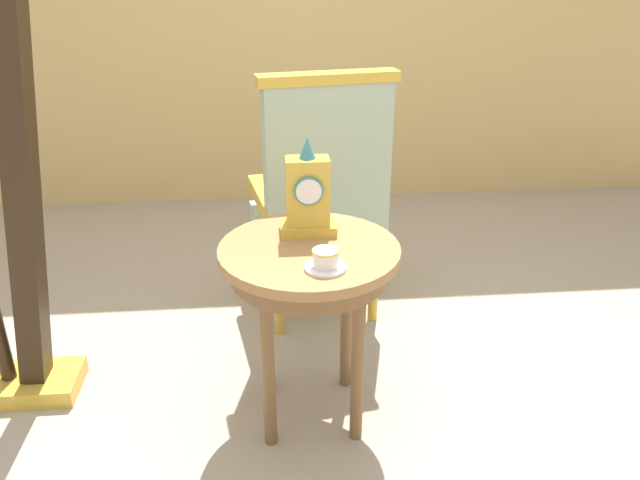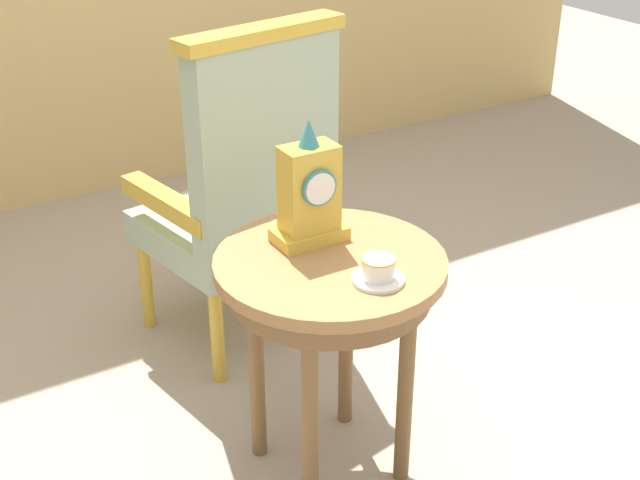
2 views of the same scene
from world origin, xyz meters
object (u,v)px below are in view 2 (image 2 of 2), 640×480
Objects in this scene: side_table at (330,289)px; mantel_clock at (309,194)px; teacup_left at (378,271)px; armchair at (245,188)px.

mantel_clock is (0.00, 0.11, 0.23)m from side_table.
teacup_left is 0.11× the size of armchair.
mantel_clock is at bearing 97.13° from teacup_left.
teacup_left is at bearing -93.98° from armchair.
side_table is at bearing 103.31° from teacup_left.
mantel_clock is at bearing -99.15° from armchair.
side_table is 0.69m from armchair.
side_table is at bearing -92.12° from mantel_clock.
side_table is 0.25m from mantel_clock.
armchair is (0.06, 0.85, -0.12)m from teacup_left.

